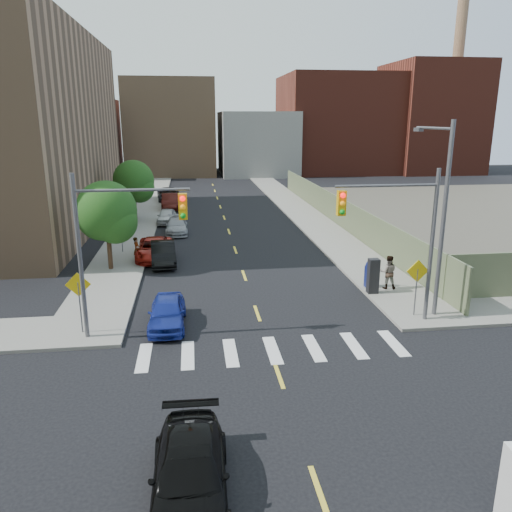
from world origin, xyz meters
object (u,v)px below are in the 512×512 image
object	(u,v)px
parked_car_red	(155,249)
parked_car_grey	(169,194)
parked_car_black	(163,253)
parked_car_maroon	(170,201)
black_sedan	(190,474)
pedestrian_east	(388,272)
parked_car_white	(167,216)
payphone	(373,276)
pedestrian_west	(137,249)
parked_car_blue	(167,312)
mailbox	(371,274)
parked_car_silver	(177,226)

from	to	relation	value
parked_car_red	parked_car_grey	distance (m)	24.15
parked_car_black	parked_car_maroon	xyz separation A→B (m)	(-0.29, 20.19, 0.08)
black_sedan	pedestrian_east	size ratio (longest dim) A/B	2.55
parked_car_black	parked_car_white	xyz separation A→B (m)	(-0.35, 12.92, -0.06)
parked_car_black	black_sedan	bearing A→B (deg)	-89.91
payphone	parked_car_black	bearing A→B (deg)	146.92
parked_car_grey	pedestrian_west	xyz separation A→B (m)	(-1.06, -25.03, 0.19)
parked_car_blue	parked_car_red	world-z (taller)	parked_car_red
black_sedan	parked_car_maroon	bearing A→B (deg)	93.90
mailbox	parked_car_maroon	bearing A→B (deg)	113.53
pedestrian_west	pedestrian_east	bearing A→B (deg)	-104.69
pedestrian_west	black_sedan	bearing A→B (deg)	-158.34
parked_car_blue	parked_car_red	size ratio (longest dim) A/B	0.80
parked_car_white	parked_car_grey	world-z (taller)	parked_car_grey
parked_car_white	black_sedan	bearing A→B (deg)	-83.29
parked_car_silver	parked_car_grey	size ratio (longest dim) A/B	0.80
payphone	parked_car_grey	bearing A→B (deg)	110.09
parked_car_red	mailbox	world-z (taller)	mailbox
parked_car_red	payphone	distance (m)	14.69
parked_car_red	parked_car_maroon	bearing A→B (deg)	89.03
parked_car_red	pedestrian_east	world-z (taller)	pedestrian_east
black_sedan	parked_car_grey	bearing A→B (deg)	94.01
parked_car_silver	parked_car_white	bearing A→B (deg)	102.18
parked_car_red	parked_car_silver	size ratio (longest dim) A/B	1.14
parked_car_maroon	mailbox	bearing A→B (deg)	-67.56
black_sedan	mailbox	size ratio (longest dim) A/B	3.15
parked_car_maroon	parked_car_grey	bearing A→B (deg)	92.33
parked_car_white	pedestrian_west	world-z (taller)	pedestrian_west
parked_car_maroon	payphone	xyz separation A→B (m)	(11.50, -27.57, 0.28)
parked_car_grey	mailbox	xyz separation A→B (m)	(12.08, -31.90, 0.13)
payphone	pedestrian_east	xyz separation A→B (m)	(1.06, 0.58, -0.01)
black_sedan	pedestrian_west	bearing A→B (deg)	100.16
parked_car_maroon	parked_car_grey	world-z (taller)	parked_car_maroon
parked_car_white	pedestrian_east	bearing A→B (deg)	-54.09
pedestrian_west	pedestrian_east	distance (m)	15.72
parked_car_white	parked_car_maroon	size ratio (longest dim) A/B	0.79
black_sedan	pedestrian_east	distance (m)	17.58
parked_car_grey	parked_car_blue	bearing A→B (deg)	-93.04
parked_car_grey	parked_car_white	bearing A→B (deg)	-93.85
parked_car_blue	parked_car_maroon	bearing A→B (deg)	92.63
black_sedan	pedestrian_east	world-z (taller)	pedestrian_east
parked_car_maroon	payphone	bearing A→B (deg)	-68.71
black_sedan	parked_car_black	bearing A→B (deg)	95.76
parked_car_black	parked_car_grey	distance (m)	25.47
parked_car_black	parked_car_red	distance (m)	1.46
parked_car_blue	parked_car_maroon	distance (m)	30.29
parked_car_blue	parked_car_red	distance (m)	11.47
black_sedan	payphone	xyz separation A→B (m)	(9.54, 13.43, 0.40)
parked_car_silver	parked_car_black	bearing A→B (deg)	-95.11
parked_car_white	pedestrian_west	size ratio (longest dim) A/B	2.43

